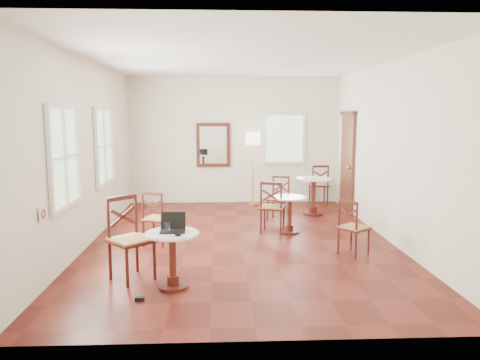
% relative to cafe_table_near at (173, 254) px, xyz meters
% --- Properties ---
extents(ground, '(7.00, 7.00, 0.00)m').
position_rel_cafe_table_near_xyz_m(ground, '(0.93, 2.09, -0.43)').
color(ground, '#58160F').
rests_on(ground, ground).
extents(room_shell, '(5.02, 7.02, 3.01)m').
position_rel_cafe_table_near_xyz_m(room_shell, '(0.87, 2.36, 1.46)').
color(room_shell, white).
rests_on(room_shell, ground).
extents(cafe_table_near, '(0.66, 0.66, 0.70)m').
position_rel_cafe_table_near_xyz_m(cafe_table_near, '(0.00, 0.00, 0.00)').
color(cafe_table_near, '#4B1712').
rests_on(cafe_table_near, ground).
extents(cafe_table_mid, '(0.63, 0.63, 0.66)m').
position_rel_cafe_table_near_xyz_m(cafe_table_mid, '(1.84, 2.60, -0.02)').
color(cafe_table_mid, '#4B1712').
rests_on(cafe_table_mid, ground).
extents(cafe_table_back, '(0.75, 0.75, 0.79)m').
position_rel_cafe_table_near_xyz_m(cafe_table_back, '(2.57, 4.11, 0.05)').
color(cafe_table_back, '#4B1712').
rests_on(cafe_table_back, ground).
extents(chair_near_a, '(0.53, 0.53, 0.90)m').
position_rel_cafe_table_near_xyz_m(chair_near_a, '(-0.44, 1.90, 0.01)').
color(chair_near_a, '#4B1712').
rests_on(chair_near_a, ground).
extents(chair_near_b, '(0.70, 0.70, 1.07)m').
position_rel_cafe_table_near_xyz_m(chair_near_b, '(-0.57, 0.34, 0.10)').
color(chair_near_b, '#4B1712').
rests_on(chair_near_b, ground).
extents(chair_mid_a, '(0.54, 0.54, 0.95)m').
position_rel_cafe_table_near_xyz_m(chair_mid_a, '(1.53, 2.62, 0.04)').
color(chair_mid_a, '#4B1712').
rests_on(chair_mid_a, ground).
extents(chair_mid_b, '(0.55, 0.55, 0.85)m').
position_rel_cafe_table_near_xyz_m(chair_mid_b, '(2.60, 1.25, -0.01)').
color(chair_mid_b, '#4B1712').
rests_on(chair_mid_b, ground).
extents(chair_back_a, '(0.44, 0.44, 0.95)m').
position_rel_cafe_table_near_xyz_m(chair_back_a, '(2.94, 5.27, 0.04)').
color(chair_back_a, '#4B1712').
rests_on(chair_back_a, ground).
extents(chair_back_b, '(0.54, 0.54, 0.89)m').
position_rel_cafe_table_near_xyz_m(chair_back_b, '(1.77, 3.67, 0.01)').
color(chair_back_b, '#4B1712').
rests_on(chair_back_b, ground).
extents(floor_lamp, '(0.33, 0.33, 1.72)m').
position_rel_cafe_table_near_xyz_m(floor_lamp, '(1.36, 5.24, 1.02)').
color(floor_lamp, '#BF8C3F').
rests_on(floor_lamp, ground).
extents(laptop, '(0.31, 0.26, 0.22)m').
position_rel_cafe_table_near_xyz_m(laptop, '(0.00, 0.08, 0.32)').
color(laptop, black).
rests_on(laptop, cafe_table_near).
extents(mouse, '(0.09, 0.06, 0.03)m').
position_rel_cafe_table_near_xyz_m(mouse, '(0.08, -0.17, 0.28)').
color(mouse, black).
rests_on(mouse, cafe_table_near).
extents(navy_mug, '(0.12, 0.08, 0.09)m').
position_rel_cafe_table_near_xyz_m(navy_mug, '(-0.07, 0.14, 0.31)').
color(navy_mug, black).
rests_on(navy_mug, cafe_table_near).
extents(water_glass, '(0.07, 0.07, 0.11)m').
position_rel_cafe_table_near_xyz_m(water_glass, '(-0.05, -0.06, 0.32)').
color(water_glass, white).
rests_on(water_glass, cafe_table_near).
extents(power_adapter, '(0.11, 0.06, 0.04)m').
position_rel_cafe_table_near_xyz_m(power_adapter, '(-0.35, -0.39, -0.41)').
color(power_adapter, black).
rests_on(power_adapter, ground).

